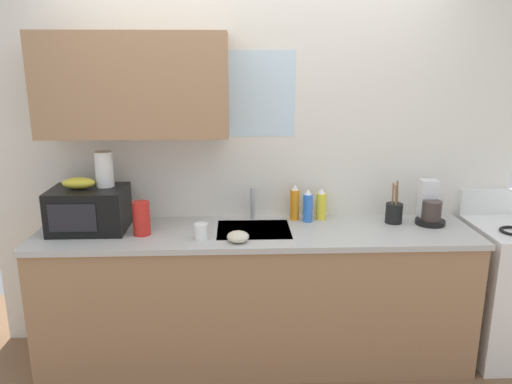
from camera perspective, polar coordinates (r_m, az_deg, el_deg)
The scene contains 14 objects.
kitchen_wall_assembly at distance 3.30m, azimuth -2.83°, elevation 4.91°, with size 3.52×0.42×2.50m.
counter_unit at distance 3.30m, azimuth -0.00°, elevation -11.72°, with size 2.75×0.63×0.90m.
sink_faucet at distance 3.32m, azimuth -0.40°, elevation -1.33°, with size 0.03×0.03×0.21m, color #B2B5BA.
microwave at distance 3.26m, azimuth -18.65°, elevation -1.92°, with size 0.46×0.35×0.27m.
banana_bunch at distance 3.23m, azimuth -19.73°, elevation 0.97°, with size 0.20×0.11×0.07m, color gold.
paper_towel_roll at distance 3.22m, azimuth -17.04°, elevation 2.52°, with size 0.11×0.11×0.22m, color white.
coffee_maker at distance 3.43m, azimuth 19.33°, elevation -1.69°, with size 0.19×0.21×0.28m.
dish_soap_bottle_orange at distance 3.32m, azimuth 4.46°, elevation -1.30°, with size 0.06×0.06×0.24m.
dish_soap_bottle_blue at distance 3.29m, azimuth 5.97°, elevation -1.66°, with size 0.06×0.06×0.22m.
dish_soap_bottle_yellow at distance 3.35m, azimuth 7.49°, elevation -1.47°, with size 0.07×0.07×0.21m.
cereal_canister at distance 3.10m, azimuth -13.04°, elevation -2.98°, with size 0.10×0.10×0.21m, color red.
mug_white at distance 2.98m, azimuth -6.33°, elevation -4.52°, with size 0.08×0.08×0.10m, color white.
utensil_crock at distance 3.37m, azimuth 15.58°, elevation -2.28°, with size 0.11×0.11×0.28m.
small_bowl at distance 2.92m, azimuth -2.08°, elevation -5.15°, with size 0.13×0.13×0.07m, color beige.
Camera 1 is at (-0.12, -2.95, 1.93)m, focal length 34.79 mm.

